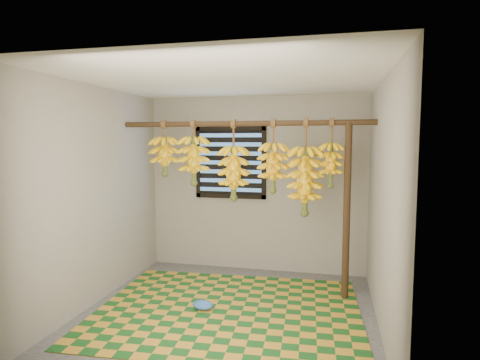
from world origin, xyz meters
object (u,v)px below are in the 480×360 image
(support_post, at_px, (347,212))
(banana_bunch_b, at_px, (194,161))
(woven_mat, at_px, (228,310))
(banana_bunch_a, at_px, (165,156))
(banana_bunch_e, at_px, (305,181))
(banana_bunch_f, at_px, (331,165))
(plastic_bag, at_px, (203,305))
(banana_bunch_d, at_px, (273,168))
(banana_bunch_c, at_px, (234,173))

(support_post, relative_size, banana_bunch_b, 2.55)
(woven_mat, bearing_deg, banana_bunch_b, 132.94)
(banana_bunch_a, distance_m, banana_bunch_e, 1.74)
(banana_bunch_a, relative_size, banana_bunch_f, 0.88)
(woven_mat, bearing_deg, banana_bunch_f, 31.79)
(banana_bunch_a, bearing_deg, woven_mat, -33.33)
(banana_bunch_e, xyz_separation_m, banana_bunch_f, (0.28, -0.00, 0.19))
(woven_mat, relative_size, banana_bunch_b, 3.51)
(support_post, height_order, banana_bunch_b, banana_bunch_b)
(support_post, height_order, plastic_bag, support_post)
(banana_bunch_e, bearing_deg, plastic_bag, -145.60)
(woven_mat, height_order, banana_bunch_b, banana_bunch_b)
(banana_bunch_a, bearing_deg, plastic_bag, -44.33)
(banana_bunch_b, height_order, banana_bunch_d, same)
(woven_mat, height_order, plastic_bag, plastic_bag)
(banana_bunch_c, bearing_deg, woven_mat, -81.42)
(woven_mat, bearing_deg, support_post, 27.71)
(plastic_bag, bearing_deg, woven_mat, 11.33)
(support_post, distance_m, banana_bunch_e, 0.58)
(banana_bunch_f, bearing_deg, banana_bunch_d, 180.00)
(banana_bunch_a, distance_m, banana_bunch_b, 0.38)
(woven_mat, height_order, banana_bunch_a, banana_bunch_a)
(banana_bunch_a, bearing_deg, banana_bunch_c, 0.00)
(banana_bunch_a, bearing_deg, banana_bunch_e, 0.00)
(banana_bunch_a, xyz_separation_m, banana_bunch_f, (2.00, -0.00, -0.08))
(banana_bunch_c, bearing_deg, banana_bunch_f, -0.00)
(support_post, distance_m, banana_bunch_f, 0.56)
(banana_bunch_d, bearing_deg, banana_bunch_a, 180.00)
(banana_bunch_c, bearing_deg, support_post, 0.00)
(banana_bunch_d, height_order, banana_bunch_e, same)
(banana_bunch_d, bearing_deg, plastic_bag, -132.79)
(banana_bunch_b, xyz_separation_m, banana_bunch_c, (0.50, 0.00, -0.14))
(woven_mat, distance_m, plastic_bag, 0.27)
(support_post, relative_size, banana_bunch_a, 2.94)
(banana_bunch_c, xyz_separation_m, banana_bunch_e, (0.84, 0.00, -0.08))
(banana_bunch_b, bearing_deg, banana_bunch_c, 0.00)
(banana_bunch_e, bearing_deg, woven_mat, -139.46)
(support_post, xyz_separation_m, banana_bunch_b, (-1.81, -0.00, 0.56))
(woven_mat, distance_m, banana_bunch_c, 1.55)
(support_post, bearing_deg, plastic_bag, -154.95)
(banana_bunch_b, distance_m, banana_bunch_e, 1.36)
(banana_bunch_e, bearing_deg, banana_bunch_f, -0.00)
(banana_bunch_f, bearing_deg, banana_bunch_a, 180.00)
(banana_bunch_d, height_order, banana_bunch_f, same)
(banana_bunch_b, distance_m, banana_bunch_d, 0.97)
(banana_bunch_e, height_order, banana_bunch_f, same)
(banana_bunch_a, height_order, banana_bunch_b, same)
(banana_bunch_e, bearing_deg, banana_bunch_b, -180.00)
(support_post, bearing_deg, banana_bunch_f, -180.00)
(woven_mat, xyz_separation_m, banana_bunch_a, (-0.97, 0.64, 1.60))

